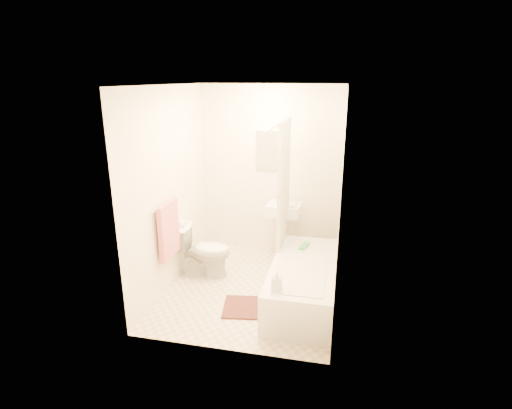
% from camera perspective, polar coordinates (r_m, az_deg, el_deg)
% --- Properties ---
extents(floor, '(2.40, 2.40, 0.00)m').
position_cam_1_polar(floor, '(5.03, -0.62, -11.79)').
color(floor, beige).
rests_on(floor, ground).
extents(ceiling, '(2.40, 2.40, 0.00)m').
position_cam_1_polar(ceiling, '(4.38, -0.73, 16.72)').
color(ceiling, white).
rests_on(ceiling, ground).
extents(wall_back, '(2.00, 0.02, 2.40)m').
position_cam_1_polar(wall_back, '(5.70, 2.06, 4.75)').
color(wall_back, beige).
rests_on(wall_back, ground).
extents(wall_left, '(0.02, 2.40, 2.40)m').
position_cam_1_polar(wall_left, '(4.87, -12.21, 2.13)').
color(wall_left, beige).
rests_on(wall_left, ground).
extents(wall_right, '(0.02, 2.40, 2.40)m').
position_cam_1_polar(wall_right, '(4.45, 11.97, 0.66)').
color(wall_right, beige).
rests_on(wall_right, ground).
extents(mirror, '(0.40, 0.03, 0.55)m').
position_cam_1_polar(mirror, '(5.62, 2.05, 7.69)').
color(mirror, white).
rests_on(mirror, wall_back).
extents(curtain_rod, '(0.03, 1.70, 0.03)m').
position_cam_1_polar(curtain_rod, '(4.44, 3.44, 11.54)').
color(curtain_rod, silver).
rests_on(curtain_rod, wall_back).
extents(shower_curtain, '(0.04, 0.80, 1.55)m').
position_cam_1_polar(shower_curtain, '(4.97, 4.00, 3.05)').
color(shower_curtain, silver).
rests_on(shower_curtain, curtain_rod).
extents(towel_bar, '(0.02, 0.60, 0.02)m').
position_cam_1_polar(towel_bar, '(4.67, -12.93, 0.12)').
color(towel_bar, silver).
rests_on(towel_bar, wall_left).
extents(towel, '(0.06, 0.45, 0.66)m').
position_cam_1_polar(towel, '(4.76, -12.34, -3.58)').
color(towel, '#CC7266').
rests_on(towel, towel_bar).
extents(toilet_paper, '(0.11, 0.12, 0.12)m').
position_cam_1_polar(toilet_paper, '(5.10, -10.58, -2.96)').
color(toilet_paper, white).
rests_on(toilet_paper, wall_left).
extents(toilet, '(0.73, 0.46, 0.68)m').
position_cam_1_polar(toilet, '(5.23, -7.43, -6.58)').
color(toilet, white).
rests_on(toilet, floor).
extents(sink, '(0.48, 0.40, 0.88)m').
position_cam_1_polar(sink, '(5.64, 4.00, -3.47)').
color(sink, white).
rests_on(sink, floor).
extents(bathtub, '(0.71, 1.63, 0.46)m').
position_cam_1_polar(bathtub, '(4.70, 6.74, -10.98)').
color(bathtub, silver).
rests_on(bathtub, floor).
extents(bath_mat, '(0.69, 0.56, 0.02)m').
position_cam_1_polar(bath_mat, '(4.63, -0.67, -14.48)').
color(bath_mat, '#502822').
rests_on(bath_mat, floor).
extents(soap_bottle, '(0.10, 0.10, 0.20)m').
position_cam_1_polar(soap_bottle, '(4.00, 2.98, -10.85)').
color(soap_bottle, silver).
rests_on(soap_bottle, bathtub).
extents(scrub_brush, '(0.12, 0.23, 0.04)m').
position_cam_1_polar(scrub_brush, '(5.00, 6.90, -5.94)').
color(scrub_brush, green).
rests_on(scrub_brush, bathtub).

